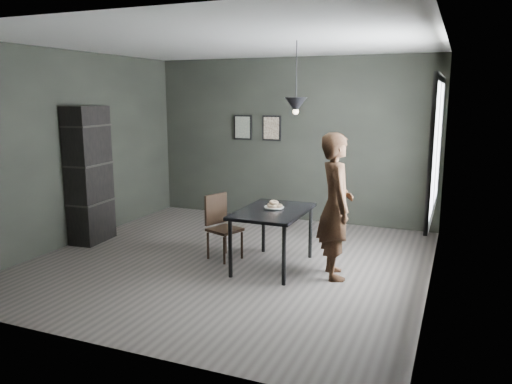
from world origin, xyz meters
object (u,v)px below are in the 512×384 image
at_px(woman, 336,206).
at_px(shelf_unit, 89,175).
at_px(wood_chair, 221,222).
at_px(pendant_lamp, 296,105).
at_px(cafe_table, 273,216).
at_px(white_plate, 274,208).

relative_size(woman, shelf_unit, 0.87).
height_order(wood_chair, shelf_unit, shelf_unit).
distance_m(woman, wood_chair, 1.63).
xyz_separation_m(woman, shelf_unit, (-3.72, 0.09, 0.13)).
bearing_deg(pendant_lamp, shelf_unit, -179.24).
distance_m(woman, pendant_lamp, 1.31).
height_order(cafe_table, white_plate, white_plate).
bearing_deg(white_plate, cafe_table, -77.92).
bearing_deg(woman, wood_chair, 60.78).
bearing_deg(cafe_table, woman, -1.98).
bearing_deg(woman, white_plate, 57.24).
relative_size(shelf_unit, pendant_lamp, 2.33).
bearing_deg(wood_chair, pendant_lamp, 21.61).
bearing_deg(pendant_lamp, woman, -12.99).
xyz_separation_m(wood_chair, shelf_unit, (-2.14, -0.03, 0.51)).
bearing_deg(shelf_unit, white_plate, -4.06).
bearing_deg(shelf_unit, cafe_table, -5.72).
height_order(cafe_table, wood_chair, wood_chair).
distance_m(white_plate, wood_chair, 0.80).
xyz_separation_m(white_plate, shelf_unit, (-2.90, -0.03, 0.25)).
bearing_deg(shelf_unit, wood_chair, -3.75).
relative_size(wood_chair, pendant_lamp, 1.00).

